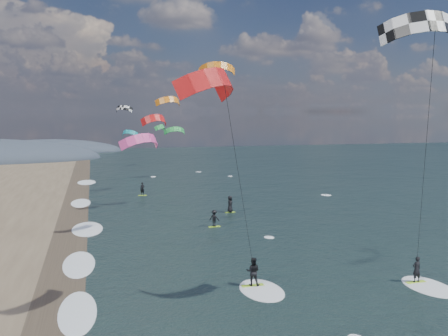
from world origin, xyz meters
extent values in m
cube|color=#382D23|center=(-12.00, 10.00, 0.00)|extent=(3.00, 240.00, 0.00)
ellipsoid|color=#3D4756|center=(-22.00, 120.00, 0.00)|extent=(40.00, 18.00, 7.00)
cube|color=#A9E628|center=(10.00, 5.38, 0.03)|extent=(1.35, 0.41, 0.06)
imported|color=black|center=(10.00, 5.38, 0.89)|extent=(0.65, 0.47, 1.67)
ellipsoid|color=white|center=(10.30, 4.58, 0.00)|extent=(2.60, 4.20, 0.12)
cylinder|color=black|center=(8.00, 2.38, 8.23)|extent=(0.02, 0.02, 15.62)
cube|color=#A9E628|center=(-0.32, 7.44, 0.03)|extent=(1.41, 0.43, 0.07)
imported|color=black|center=(-0.32, 7.44, 0.96)|extent=(1.07, 0.97, 1.79)
ellipsoid|color=white|center=(-0.02, 6.64, 0.00)|extent=(2.60, 4.20, 0.12)
cylinder|color=black|center=(-2.07, 4.44, 6.91)|extent=(0.02, 0.02, 13.20)
cube|color=#A9E628|center=(1.16, 23.82, 0.03)|extent=(1.10, 0.35, 0.05)
imported|color=black|center=(1.16, 23.82, 0.85)|extent=(1.17, 1.12, 1.59)
cube|color=#A9E628|center=(4.43, 30.02, 0.03)|extent=(1.10, 0.35, 0.05)
imported|color=black|center=(4.43, 30.02, 0.94)|extent=(0.77, 0.98, 1.78)
cube|color=#A9E628|center=(-3.72, 43.58, 0.03)|extent=(1.10, 0.35, 0.05)
imported|color=black|center=(-3.72, 43.58, 0.89)|extent=(0.73, 0.65, 1.67)
ellipsoid|color=white|center=(-10.80, 6.00, 0.00)|extent=(2.40, 5.40, 0.11)
ellipsoid|color=white|center=(-10.80, 15.00, 0.00)|extent=(2.40, 5.40, 0.11)
ellipsoid|color=white|center=(-10.80, 26.00, 0.00)|extent=(2.40, 5.40, 0.11)
ellipsoid|color=white|center=(-10.80, 40.00, 0.00)|extent=(2.40, 5.40, 0.11)
ellipsoid|color=white|center=(-10.80, 58.00, 0.00)|extent=(2.40, 5.40, 0.11)
camera|label=1|loc=(-9.80, -21.38, 10.91)|focal=40.00mm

